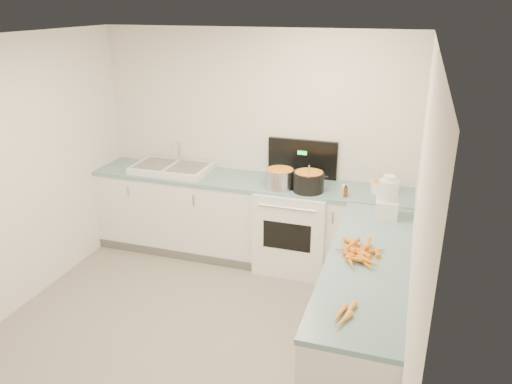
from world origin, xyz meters
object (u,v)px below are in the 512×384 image
(stove, at_px, (294,226))
(black_pot, at_px, (308,183))
(food_processor, at_px, (387,199))
(sink, at_px, (172,168))
(mixing_bowl, at_px, (382,187))
(spice_jar, at_px, (344,191))
(steel_pot, at_px, (280,180))
(extract_bottle, at_px, (346,192))

(stove, bearing_deg, black_pot, -38.68)
(stove, xyz_separation_m, food_processor, (0.96, -0.54, 0.63))
(stove, distance_m, sink, 1.54)
(mixing_bowl, height_order, spice_jar, mixing_bowl)
(stove, bearing_deg, food_processor, -29.49)
(steel_pot, height_order, mixing_bowl, steel_pot)
(steel_pot, bearing_deg, mixing_bowl, 10.50)
(steel_pot, distance_m, spice_jar, 0.67)
(mixing_bowl, relative_size, food_processor, 0.61)
(sink, distance_m, mixing_bowl, 2.33)
(mixing_bowl, xyz_separation_m, spice_jar, (-0.35, -0.21, -0.01))
(steel_pot, xyz_separation_m, spice_jar, (0.67, -0.02, -0.04))
(stove, relative_size, spice_jar, 14.02)
(stove, bearing_deg, spice_jar, -15.19)
(extract_bottle, xyz_separation_m, spice_jar, (-0.02, 0.03, -0.00))
(black_pot, bearing_deg, mixing_bowl, 15.18)
(sink, height_order, mixing_bowl, sink)
(extract_bottle, relative_size, spice_jar, 1.04)
(sink, xyz_separation_m, steel_pot, (1.31, -0.14, 0.05))
(food_processor, bearing_deg, steel_pot, 159.09)
(mixing_bowl, xyz_separation_m, extract_bottle, (-0.33, -0.24, -0.00))
(extract_bottle, bearing_deg, spice_jar, 119.26)
(steel_pot, distance_m, mixing_bowl, 1.04)
(stove, xyz_separation_m, spice_jar, (0.53, -0.14, 0.51))
(sink, bearing_deg, black_pot, -5.12)
(stove, relative_size, sink, 1.58)
(steel_pot, relative_size, food_processor, 0.77)
(stove, distance_m, extract_bottle, 0.77)
(mixing_bowl, bearing_deg, extract_bottle, -144.61)
(food_processor, bearing_deg, sink, 166.94)
(stove, xyz_separation_m, extract_bottle, (0.54, -0.17, 0.52))
(extract_bottle, height_order, spice_jar, extract_bottle)
(black_pot, distance_m, extract_bottle, 0.39)
(mixing_bowl, bearing_deg, steel_pot, -169.50)
(sink, bearing_deg, extract_bottle, -5.36)
(steel_pot, bearing_deg, extract_bottle, -4.07)
(stove, relative_size, extract_bottle, 13.51)
(stove, height_order, food_processor, stove)
(black_pot, xyz_separation_m, spice_jar, (0.37, -0.01, -0.04))
(sink, height_order, black_pot, sink)
(extract_bottle, xyz_separation_m, food_processor, (0.42, -0.37, 0.12))
(sink, bearing_deg, spice_jar, -4.60)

